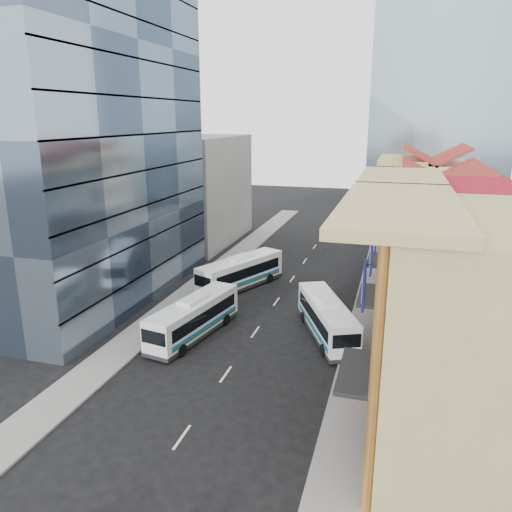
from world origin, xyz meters
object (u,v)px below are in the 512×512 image
(bus_left_far, at_px, (241,272))
(bus_right, at_px, (327,317))
(office_tower, at_px, (82,134))
(bus_left_near, at_px, (194,317))
(shophouse_tan, at_px, (469,334))

(bus_left_far, xyz_separation_m, bus_right, (9.84, -8.98, -0.10))
(office_tower, height_order, bus_left_near, office_tower)
(shophouse_tan, relative_size, bus_right, 1.43)
(shophouse_tan, height_order, office_tower, office_tower)
(shophouse_tan, height_order, bus_right, shophouse_tan)
(shophouse_tan, bearing_deg, bus_left_near, 156.42)
(office_tower, relative_size, bus_left_near, 3.02)
(bus_left_far, bearing_deg, bus_right, -18.29)
(bus_right, bearing_deg, shophouse_tan, -75.82)
(shophouse_tan, distance_m, bus_right, 14.42)
(bus_left_far, bearing_deg, bus_left_near, -65.95)
(bus_right, bearing_deg, bus_left_far, 113.53)
(shophouse_tan, relative_size, office_tower, 0.47)
(bus_left_far, bearing_deg, shophouse_tan, -23.04)
(bus_left_near, bearing_deg, bus_left_far, 100.72)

